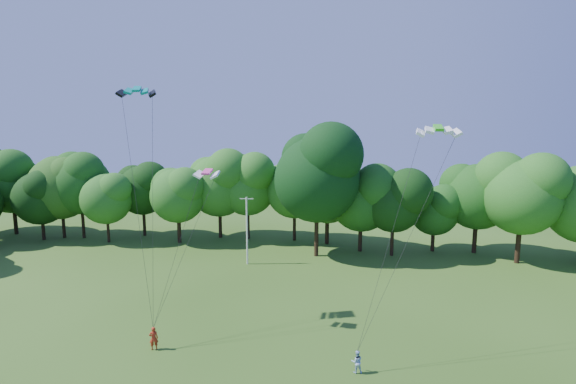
# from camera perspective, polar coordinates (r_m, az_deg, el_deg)

# --- Properties ---
(utility_pole) EXTENTS (1.56, 0.19, 7.80)m
(utility_pole) POSITION_cam_1_polar(r_m,az_deg,el_deg) (51.27, -5.23, -4.81)
(utility_pole) COLOR silver
(utility_pole) RESTS_ON ground
(kite_flyer_left) EXTENTS (0.75, 0.65, 1.72)m
(kite_flyer_left) POSITION_cam_1_polar(r_m,az_deg,el_deg) (35.21, -16.69, -17.36)
(kite_flyer_left) COLOR #A92915
(kite_flyer_left) RESTS_ON ground
(kite_flyer_right) EXTENTS (0.84, 0.70, 1.53)m
(kite_flyer_right) POSITION_cam_1_polar(r_m,az_deg,el_deg) (31.61, 8.73, -20.52)
(kite_flyer_right) COLOR #ADCCF0
(kite_flyer_right) RESTS_ON ground
(kite_teal) EXTENTS (3.11, 2.14, 0.55)m
(kite_teal) POSITION_cam_1_polar(r_m,az_deg,el_deg) (37.48, -18.66, 12.29)
(kite_teal) COLOR #048B84
(kite_teal) RESTS_ON ground
(kite_green) EXTENTS (2.91, 1.33, 0.49)m
(kite_green) POSITION_cam_1_polar(r_m,az_deg,el_deg) (32.53, 18.55, 7.74)
(kite_green) COLOR green
(kite_green) RESTS_ON ground
(kite_pink) EXTENTS (1.95, 1.02, 0.42)m
(kite_pink) POSITION_cam_1_polar(r_m,az_deg,el_deg) (34.45, -10.23, 2.56)
(kite_pink) COLOR #E8409A
(kite_pink) RESTS_ON ground
(tree_back_west) EXTENTS (9.56, 9.56, 13.91)m
(tree_back_west) POSITION_cam_1_polar(r_m,az_deg,el_deg) (69.26, -27.01, 1.79)
(tree_back_west) COLOR black
(tree_back_west) RESTS_ON ground
(tree_back_center) EXTENTS (11.17, 11.17, 16.25)m
(tree_back_center) POSITION_cam_1_polar(r_m,az_deg,el_deg) (53.14, 3.71, 2.42)
(tree_back_center) COLOR black
(tree_back_center) RESTS_ON ground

